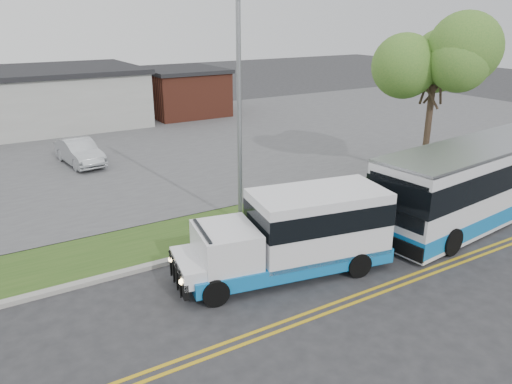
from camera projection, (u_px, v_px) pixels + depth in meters
ground at (204, 270)px, 16.75m from camera, size 140.00×140.00×0.00m
lane_line_north at (265, 328)px, 13.65m from camera, size 70.00×0.12×0.01m
lane_line_south at (271, 334)px, 13.41m from camera, size 70.00×0.12×0.01m
curb at (190, 256)px, 17.61m from camera, size 80.00×0.30×0.15m
verge at (171, 238)px, 19.07m from camera, size 80.00×3.30×0.10m
parking_lot at (83, 154)px, 30.41m from camera, size 80.00×25.00×0.10m
brick_wing at (182, 91)px, 42.15m from camera, size 6.30×7.30×3.90m
tree_east at (436, 56)px, 23.92m from camera, size 5.20×5.20×8.33m
streetlight_near at (240, 96)px, 18.65m from camera, size 0.35×1.53×9.50m
shuttle_bus at (298, 231)px, 16.26m from camera, size 7.38×3.50×2.73m
transit_bus at (484, 180)px, 20.61m from camera, size 11.98×3.93×3.26m
parked_car_a at (80, 152)px, 28.02m from camera, size 2.02×4.53×1.44m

